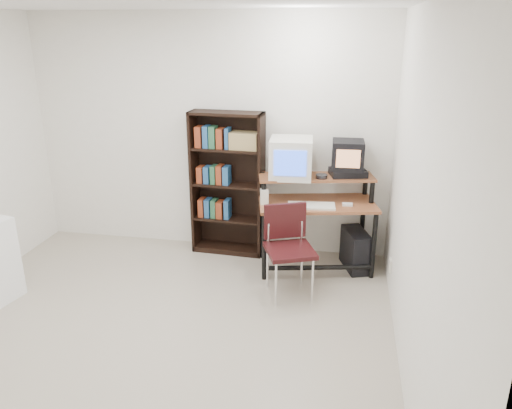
% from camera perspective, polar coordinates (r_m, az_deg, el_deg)
% --- Properties ---
extents(floor, '(4.00, 4.00, 0.01)m').
position_cam_1_polar(floor, '(4.34, -12.24, -15.00)').
color(floor, '#BBAF9B').
rests_on(floor, ground).
extents(back_wall, '(4.00, 0.01, 2.60)m').
position_cam_1_polar(back_wall, '(5.59, -5.48, 7.88)').
color(back_wall, white).
rests_on(back_wall, floor).
extents(right_wall, '(0.01, 4.00, 2.60)m').
position_cam_1_polar(right_wall, '(3.49, 18.01, -0.23)').
color(right_wall, white).
rests_on(right_wall, floor).
extents(computer_desk, '(1.28, 0.82, 0.98)m').
position_cam_1_polar(computer_desk, '(5.18, 6.94, -0.19)').
color(computer_desk, brown).
rests_on(computer_desk, floor).
extents(crt_monitor, '(0.45, 0.46, 0.40)m').
position_cam_1_polar(crt_monitor, '(5.11, 4.03, 5.33)').
color(crt_monitor, silver).
rests_on(crt_monitor, computer_desk).
extents(vcr, '(0.41, 0.34, 0.08)m').
position_cam_1_polar(vcr, '(5.23, 10.45, 3.56)').
color(vcr, black).
rests_on(vcr, computer_desk).
extents(crt_tv, '(0.33, 0.33, 0.30)m').
position_cam_1_polar(crt_tv, '(5.18, 10.44, 5.57)').
color(crt_tv, black).
rests_on(crt_tv, vcr).
extents(cd_spindle, '(0.13, 0.13, 0.05)m').
position_cam_1_polar(cd_spindle, '(5.10, 7.50, 3.14)').
color(cd_spindle, '#26262B').
rests_on(cd_spindle, computer_desk).
extents(keyboard, '(0.49, 0.25, 0.03)m').
position_cam_1_polar(keyboard, '(5.01, 6.34, -0.22)').
color(keyboard, silver).
rests_on(keyboard, computer_desk).
extents(mousepad, '(0.25, 0.22, 0.01)m').
position_cam_1_polar(mousepad, '(5.11, 10.54, -0.24)').
color(mousepad, black).
rests_on(mousepad, computer_desk).
extents(mouse, '(0.10, 0.07, 0.03)m').
position_cam_1_polar(mouse, '(5.10, 10.40, -0.04)').
color(mouse, white).
rests_on(mouse, mousepad).
extents(desk_speaker, '(0.10, 0.09, 0.17)m').
position_cam_1_polar(desk_speaker, '(5.04, 0.96, 0.82)').
color(desk_speaker, silver).
rests_on(desk_speaker, computer_desk).
extents(pc_tower, '(0.33, 0.49, 0.42)m').
position_cam_1_polar(pc_tower, '(5.39, 11.28, -5.08)').
color(pc_tower, black).
rests_on(pc_tower, floor).
extents(school_chair, '(0.56, 0.56, 0.86)m').
position_cam_1_polar(school_chair, '(4.72, 3.68, -4.15)').
color(school_chair, black).
rests_on(school_chair, floor).
extents(bookshelf, '(0.81, 0.31, 1.59)m').
position_cam_1_polar(bookshelf, '(5.51, -3.22, 2.66)').
color(bookshelf, black).
rests_on(bookshelf, floor).
extents(wall_outlet, '(0.02, 0.08, 0.12)m').
position_cam_1_polar(wall_outlet, '(4.92, 15.10, -6.72)').
color(wall_outlet, beige).
rests_on(wall_outlet, right_wall).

